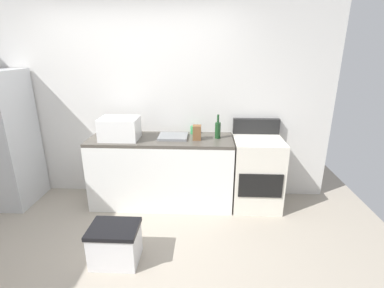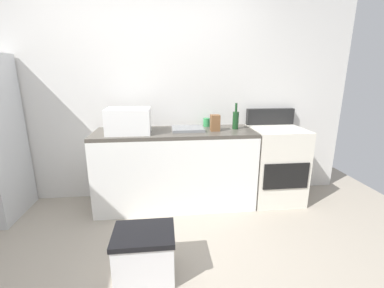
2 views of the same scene
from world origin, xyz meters
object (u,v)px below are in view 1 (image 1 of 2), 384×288
knife_block (197,133)px  storage_bin (115,244)px  wine_bottle (218,130)px  coffee_mug (193,130)px  stove_oven (256,172)px  refrigerator (0,140)px  microwave (120,129)px

knife_block → storage_bin: (-0.75, -1.09, -0.80)m
wine_bottle → coffee_mug: (-0.31, 0.19, -0.06)m
stove_oven → coffee_mug: stove_oven is taller
refrigerator → wine_bottle: (2.76, 0.08, 0.15)m
refrigerator → coffee_mug: size_ratio=17.26×
microwave → wine_bottle: bearing=4.6°
refrigerator → stove_oven: (3.27, 0.06, -0.40)m
wine_bottle → knife_block: wine_bottle is taller
refrigerator → wine_bottle: refrigerator is taller
coffee_mug → storage_bin: bearing=-117.0°
wine_bottle → storage_bin: wine_bottle is taller
microwave → knife_block: bearing=1.3°
wine_bottle → storage_bin: bearing=-130.6°
refrigerator → wine_bottle: size_ratio=5.75×
refrigerator → storage_bin: refrigerator is taller
stove_oven → wine_bottle: wine_bottle is taller
microwave → coffee_mug: 0.94m
stove_oven → storage_bin: stove_oven is taller
coffee_mug → knife_block: (0.05, -0.26, 0.04)m
microwave → storage_bin: 1.38m
microwave → stove_oven: bearing=2.3°
refrigerator → knife_block: 2.51m
refrigerator → knife_block: bearing=0.2°
coffee_mug → knife_block: size_ratio=0.56×
stove_oven → wine_bottle: 0.75m
refrigerator → microwave: (1.56, -0.01, 0.17)m
stove_oven → storage_bin: 1.91m
wine_bottle → storage_bin: (-1.00, -1.17, -0.82)m
knife_block → refrigerator: bearing=-179.8°
wine_bottle → storage_bin: 1.74m
wine_bottle → knife_block: size_ratio=1.67×
coffee_mug → knife_block: bearing=-78.6°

